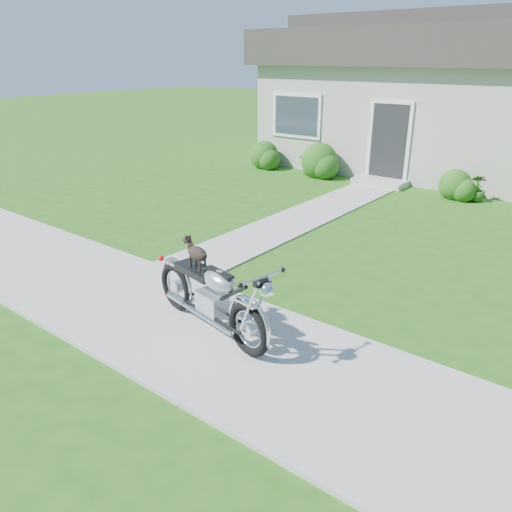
# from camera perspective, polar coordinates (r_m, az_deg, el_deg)

# --- Properties ---
(ground) EXTENTS (80.00, 80.00, 0.00)m
(ground) POSITION_cam_1_polar(r_m,az_deg,el_deg) (6.52, -6.97, -8.29)
(ground) COLOR #235114
(ground) RESTS_ON ground
(sidewalk) EXTENTS (24.00, 2.20, 0.04)m
(sidewalk) POSITION_cam_1_polar(r_m,az_deg,el_deg) (6.51, -6.98, -8.14)
(sidewalk) COLOR #9E9B93
(sidewalk) RESTS_ON ground
(walkway) EXTENTS (1.20, 8.00, 0.03)m
(walkway) POSITION_cam_1_polar(r_m,az_deg,el_deg) (11.00, 5.87, 4.62)
(walkway) COLOR #9E9B93
(walkway) RESTS_ON ground
(house) EXTENTS (12.60, 7.03, 4.50)m
(house) POSITION_cam_1_polar(r_m,az_deg,el_deg) (16.46, 24.74, 16.16)
(house) COLOR #A9A699
(house) RESTS_ON ground
(shrub_row) EXTENTS (10.87, 1.08, 1.08)m
(shrub_row) POSITION_cam_1_polar(r_m,az_deg,el_deg) (13.27, 21.08, 8.11)
(shrub_row) COLOR #255516
(shrub_row) RESTS_ON ground
(potted_plant_left) EXTENTS (0.95, 0.96, 0.81)m
(potted_plant_left) POSITION_cam_1_polar(r_m,az_deg,el_deg) (14.98, 6.08, 10.78)
(potted_plant_left) COLOR #2E5717
(potted_plant_left) RESTS_ON ground
(potted_plant_right) EXTENTS (0.47, 0.47, 0.65)m
(potted_plant_right) POSITION_cam_1_polar(r_m,az_deg,el_deg) (13.16, 24.02, 7.10)
(potted_plant_right) COLOR #2A5F1A
(potted_plant_right) RESTS_ON ground
(motorcycle_with_dog) EXTENTS (2.21, 0.73, 1.15)m
(motorcycle_with_dog) POSITION_cam_1_polar(r_m,az_deg,el_deg) (6.14, -5.14, -4.44)
(motorcycle_with_dog) COLOR black
(motorcycle_with_dog) RESTS_ON sidewalk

